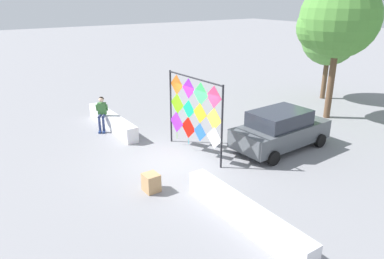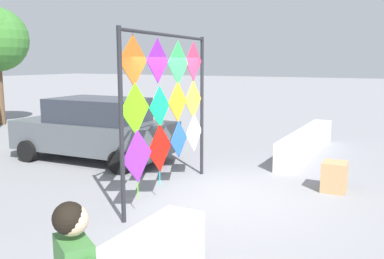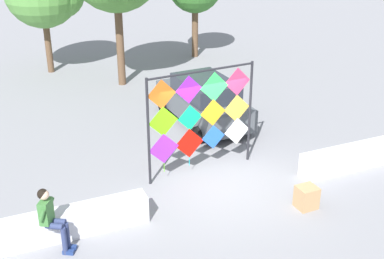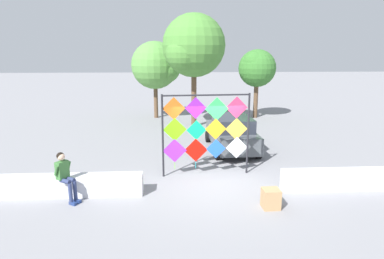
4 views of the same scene
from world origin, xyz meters
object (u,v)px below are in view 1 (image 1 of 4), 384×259
Objects in this scene: parked_car at (280,129)px; kite_display_rack at (194,109)px; cardboard_box_large at (151,183)px; tree_broadleaf at (336,20)px; seated_vendor at (102,111)px; tree_palm_like at (331,38)px.

kite_display_rack is at bearing -116.09° from parked_car.
parked_car is 5.70m from cardboard_box_large.
kite_display_rack is 3.44m from cardboard_box_large.
kite_display_rack is 0.76× the size of parked_car.
tree_broadleaf is (-0.02, 7.70, 2.83)m from kite_display_rack.
seated_vendor is 11.16m from tree_broadleaf.
tree_palm_like is at bearing 105.91° from cardboard_box_large.
parked_car is at bearing 40.61° from seated_vendor.
cardboard_box_large is at bearing -81.09° from tree_broadleaf.
seated_vendor is at bearing -155.77° from kite_display_rack.
kite_display_rack is 3.48m from parked_car.
cardboard_box_large is 0.11× the size of tree_palm_like.
seated_vendor is 0.23× the size of tree_broadleaf.
cardboard_box_large is 0.09× the size of tree_broadleaf.
cardboard_box_large is (0.13, -5.68, -0.50)m from parked_car.
kite_display_rack is 2.06× the size of seated_vendor.
kite_display_rack is 0.62× the size of tree_palm_like.
tree_palm_like reaches higher than seated_vendor.
cardboard_box_large is 11.34m from tree_broadleaf.
kite_display_rack is at bearing -89.85° from tree_broadleaf.
cardboard_box_large is at bearing -74.09° from tree_palm_like.
seated_vendor is at bearing -139.39° from parked_car.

